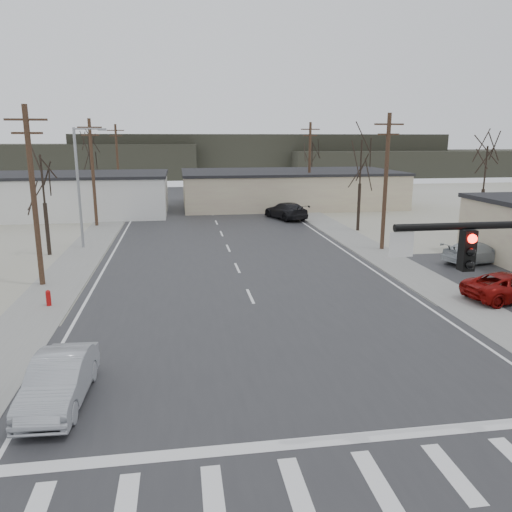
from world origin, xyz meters
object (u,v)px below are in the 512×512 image
at_px(sedan_crossing, 59,380).
at_px(car_parked_silver, 476,252).
at_px(fire_hydrant, 48,298).
at_px(car_far_b, 198,198).
at_px(car_far_a, 286,211).
at_px(car_parked_red, 511,287).

height_order(sedan_crossing, car_parked_silver, sedan_crossing).
height_order(fire_hydrant, car_parked_silver, car_parked_silver).
bearing_deg(car_far_b, car_far_a, -80.00).
distance_m(car_far_a, car_far_b, 16.42).
bearing_deg(fire_hydrant, sedan_crossing, -74.73).
xyz_separation_m(fire_hydrant, car_parked_red, (23.50, -2.54, 0.28)).
height_order(fire_hydrant, car_far_b, car_far_b).
bearing_deg(car_parked_red, car_parked_silver, -29.06).
bearing_deg(car_parked_red, fire_hydrant, 75.14).
bearing_deg(sedan_crossing, car_far_b, 85.38).
xyz_separation_m(car_parked_red, car_parked_silver, (2.80, 7.54, 0.02)).
xyz_separation_m(fire_hydrant, car_far_a, (17.51, 25.19, 0.45)).
distance_m(car_far_a, car_parked_silver, 22.03).
relative_size(sedan_crossing, car_far_b, 1.15).
distance_m(car_far_b, car_parked_silver, 38.36).
relative_size(car_far_a, car_parked_silver, 1.21).
height_order(sedan_crossing, car_far_a, car_far_a).
distance_m(sedan_crossing, car_parked_silver, 27.91).
bearing_deg(sedan_crossing, car_parked_red, 22.19).
xyz_separation_m(fire_hydrant, car_parked_silver, (26.30, 5.00, 0.29)).
xyz_separation_m(car_far_b, car_parked_silver, (17.27, -34.26, 0.02)).
relative_size(car_parked_red, car_parked_silver, 1.02).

